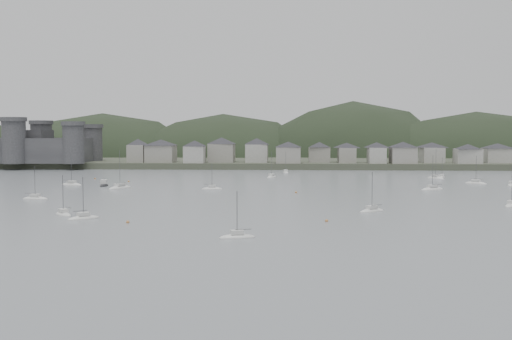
{
  "coord_description": "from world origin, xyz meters",
  "views": [
    {
      "loc": [
        10.88,
        -118.05,
        18.23
      ],
      "look_at": [
        0.0,
        75.0,
        6.0
      ],
      "focal_mm": 42.79,
      "sensor_mm": 36.0,
      "label": 1
    }
  ],
  "objects": [
    {
      "name": "castle",
      "position": [
        -120.0,
        179.8,
        10.96
      ],
      "size": [
        66.0,
        43.0,
        20.0
      ],
      "color": "#38373A",
      "rests_on": "far_shore_land"
    },
    {
      "name": "far_shore_land",
      "position": [
        0.0,
        295.0,
        1.5
      ],
      "size": [
        900.0,
        250.0,
        3.0
      ],
      "primitive_type": "cube",
      "color": "#383D2D",
      "rests_on": "ground"
    },
    {
      "name": "forested_ridge",
      "position": [
        4.83,
        269.4,
        -11.28
      ],
      "size": [
        851.55,
        103.94,
        102.57
      ],
      "color": "black",
      "rests_on": "ground"
    },
    {
      "name": "waterfront_town",
      "position": [
        50.59,
        183.34,
        8.66
      ],
      "size": [
        451.48,
        28.46,
        12.92
      ],
      "color": "gray",
      "rests_on": "far_shore_land"
    },
    {
      "name": "ground",
      "position": [
        0.0,
        0.0,
        0.0
      ],
      "size": [
        900.0,
        900.0,
        0.0
      ],
      "primitive_type": "plane",
      "color": "slate",
      "rests_on": "ground"
    },
    {
      "name": "moored_fleet",
      "position": [
        -5.39,
        67.83,
        0.18
      ],
      "size": [
        254.04,
        170.32,
        13.07
      ],
      "color": "silver",
      "rests_on": "ground"
    },
    {
      "name": "motor_launch_far",
      "position": [
        -51.37,
        81.87,
        0.3
      ],
      "size": [
        3.08,
        7.11,
        3.67
      ],
      "rotation": [
        0.0,
        0.0,
        3.23
      ],
      "color": "black",
      "rests_on": "ground"
    },
    {
      "name": "mooring_buoys",
      "position": [
        -12.9,
        52.3,
        0.15
      ],
      "size": [
        190.44,
        110.32,
        0.7
      ],
      "color": "#B8783D",
      "rests_on": "ground"
    }
  ]
}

